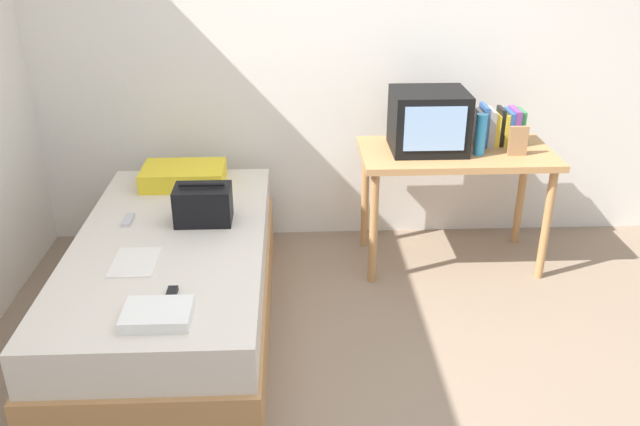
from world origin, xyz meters
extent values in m
cube|color=silver|center=(0.00, 2.00, 1.30)|extent=(5.20, 0.10, 2.60)
cube|color=#B27F4C|center=(-0.94, 0.81, 0.16)|extent=(1.00, 2.00, 0.33)
cube|color=beige|center=(-0.94, 0.81, 0.44)|extent=(0.97, 1.94, 0.22)
cube|color=#B27F4C|center=(0.69, 1.50, 0.73)|extent=(1.16, 0.60, 0.04)
cylinder|color=#B27F4C|center=(0.17, 1.26, 0.36)|extent=(0.05, 0.05, 0.71)
cylinder|color=#B27F4C|center=(1.21, 1.26, 0.36)|extent=(0.05, 0.05, 0.71)
cylinder|color=#B27F4C|center=(0.17, 1.74, 0.36)|extent=(0.05, 0.05, 0.71)
cylinder|color=#B27F4C|center=(1.21, 1.74, 0.36)|extent=(0.05, 0.05, 0.71)
cube|color=black|center=(0.51, 1.53, 0.93)|extent=(0.44, 0.38, 0.36)
cube|color=#8CB2E0|center=(0.51, 1.33, 0.94)|extent=(0.35, 0.01, 0.26)
cylinder|color=#3399DB|center=(0.80, 1.43, 0.88)|extent=(0.07, 0.07, 0.25)
cube|color=gray|center=(0.84, 1.61, 0.86)|extent=(0.03, 0.14, 0.22)
cube|color=#2D5699|center=(0.87, 1.61, 0.88)|extent=(0.03, 0.17, 0.25)
cube|color=gray|center=(0.90, 1.61, 0.86)|extent=(0.04, 0.17, 0.22)
cube|color=gold|center=(0.94, 1.61, 0.85)|extent=(0.03, 0.15, 0.20)
cube|color=black|center=(0.97, 1.61, 0.87)|extent=(0.02, 0.13, 0.23)
cube|color=gold|center=(1.00, 1.61, 0.85)|extent=(0.02, 0.16, 0.20)
cube|color=#2D5699|center=(1.02, 1.61, 0.86)|extent=(0.03, 0.17, 0.21)
cube|color=#7A3D89|center=(1.06, 1.61, 0.87)|extent=(0.04, 0.17, 0.22)
cube|color=#337F47|center=(1.09, 1.61, 0.86)|extent=(0.03, 0.15, 0.22)
cube|color=#9E754C|center=(1.02, 1.40, 0.84)|extent=(0.11, 0.02, 0.18)
cube|color=yellow|center=(-0.97, 1.54, 0.60)|extent=(0.49, 0.33, 0.11)
cube|color=black|center=(-0.78, 1.00, 0.65)|extent=(0.30, 0.20, 0.20)
cylinder|color=black|center=(-0.78, 1.00, 0.76)|extent=(0.24, 0.02, 0.02)
cube|color=white|center=(-1.06, 0.56, 0.55)|extent=(0.21, 0.29, 0.01)
cube|color=black|center=(-0.84, 0.22, 0.56)|extent=(0.04, 0.16, 0.02)
cube|color=#B7B7BC|center=(-1.19, 1.02, 0.56)|extent=(0.04, 0.14, 0.02)
cube|color=white|center=(-0.87, 0.07, 0.57)|extent=(0.28, 0.22, 0.05)
camera|label=1|loc=(-0.30, -2.28, 2.10)|focal=37.53mm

